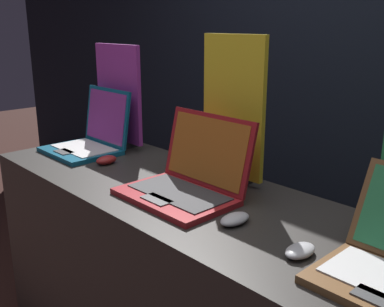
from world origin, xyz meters
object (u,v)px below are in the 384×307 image
Objects in this scene: mouse_front at (106,160)px; mouse_back at (300,251)px; promo_stand_front at (119,98)px; laptop_front at (91,137)px; mouse_middle at (235,219)px; laptop_middle at (188,178)px; promo_stand_middle at (233,113)px.

mouse_back is (1.01, -0.07, -0.00)m from mouse_front.
promo_stand_front reaches higher than mouse_front.
laptop_front reaches higher than mouse_middle.
laptop_front is 0.73m from laptop_middle.
promo_stand_front is at bearing 164.57° from mouse_middle.
mouse_middle is at bearing -46.41° from promo_stand_middle.
promo_stand_front is at bearing 163.24° from laptop_middle.
laptop_front is at bearing 175.79° from laptop_middle.
mouse_front is 0.61m from promo_stand_middle.
promo_stand_front reaches higher than laptop_front.
promo_stand_front is (0.00, 0.17, 0.17)m from laptop_front.
laptop_front is 1.25m from mouse_back.
mouse_middle is (1.00, -0.11, -0.05)m from laptop_front.
mouse_front is at bearing -45.31° from promo_stand_front.
promo_stand_front reaches higher than laptop_middle.
laptop_front is 0.24m from promo_stand_front.
laptop_middle is 0.52m from mouse_back.
laptop_front is 0.62× the size of promo_stand_middle.
laptop_front is 3.09× the size of mouse_middle.
mouse_front is 0.20× the size of promo_stand_front.
promo_stand_front is 0.89× the size of promo_stand_middle.
mouse_middle is (1.00, -0.28, -0.22)m from promo_stand_front.
mouse_back is (0.51, -0.08, -0.05)m from laptop_middle.
mouse_front is at bearing 176.22° from mouse_back.
laptop_front reaches higher than laptop_middle.
mouse_middle is at bearing -6.27° from laptop_front.
mouse_front is 0.95× the size of mouse_back.
promo_stand_middle is at bearing 13.33° from laptop_front.
mouse_front is (0.23, -0.06, -0.05)m from laptop_front.
promo_stand_middle is at bearing 0.55° from promo_stand_front.
promo_stand_front is at bearing 90.00° from laptop_front.
promo_stand_front is at bearing 134.69° from mouse_front.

